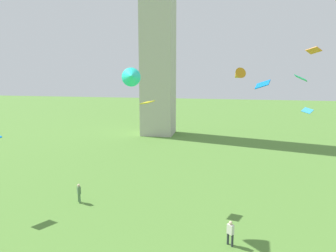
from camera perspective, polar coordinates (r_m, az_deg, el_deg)
The scene contains 9 objects.
person_0 at distance 28.90m, azimuth -15.33°, elevation -11.09°, with size 0.46×0.48×1.63m.
person_2 at distance 22.06m, azimuth 10.87°, elevation -17.72°, with size 0.49×0.47×1.65m.
kite_flying_0 at distance 23.05m, azimuth -6.45°, elevation 8.64°, with size 1.92×2.34×1.51m.
kite_flying_2 at distance 33.15m, azimuth 24.16°, elevation 11.98°, with size 1.38×1.32×0.67m.
kite_flying_3 at distance 33.56m, azimuth 16.23°, elevation 7.02°, with size 1.52×1.50×0.99m.
kite_flying_5 at distance 36.19m, azimuth 23.22°, elevation 2.49°, with size 1.17×1.09×0.59m.
kite_flying_9 at distance 26.67m, azimuth -3.61°, elevation 4.15°, with size 1.09×1.35×0.26m.
kite_flying_10 at distance 29.22m, azimuth 22.23°, elevation 7.78°, with size 1.11×1.10×0.63m.
kite_flying_11 at distance 29.56m, azimuth 12.10°, elevation 8.67°, with size 1.47×1.82×1.36m.
Camera 1 is at (2.80, -5.30, 11.08)m, focal length 34.81 mm.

